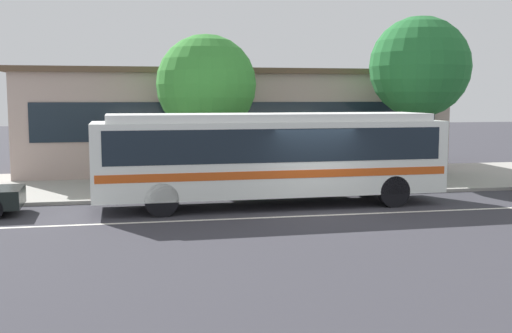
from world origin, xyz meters
TOP-DOWN VIEW (x-y plane):
  - ground_plane at (0.00, 0.00)m, footprint 120.00×120.00m
  - sidewalk_slab at (0.00, 6.51)m, footprint 60.00×8.00m
  - lane_stripe_center at (0.00, -0.80)m, footprint 56.00×0.16m
  - transit_bus at (-1.10, 1.16)m, footprint 11.08×2.80m
  - pedestrian_waiting_near_sign at (1.81, 4.67)m, footprint 0.41×0.41m
  - pedestrian_walking_along_curb at (2.95, 3.12)m, footprint 0.40×0.40m
  - pedestrian_standing_by_tree at (-0.71, 4.46)m, footprint 0.35×0.35m
  - bus_stop_sign at (3.28, 2.81)m, footprint 0.11×0.44m
  - street_tree_near_stop at (-2.56, 5.98)m, footprint 3.86×3.86m
  - street_tree_mid_block at (6.00, 5.38)m, footprint 4.05×4.05m
  - station_building at (-0.70, 11.52)m, footprint 19.37×7.67m

SIDE VIEW (x-z plane):
  - ground_plane at x=0.00m, z-range 0.00..0.00m
  - lane_stripe_center at x=0.00m, z-range 0.00..0.01m
  - sidewalk_slab at x=0.00m, z-range 0.00..0.12m
  - pedestrian_walking_along_curb at x=2.95m, z-range 0.25..1.86m
  - pedestrian_standing_by_tree at x=-0.71m, z-range 0.26..1.96m
  - pedestrian_waiting_near_sign at x=1.81m, z-range 0.27..1.97m
  - transit_bus at x=-1.10m, z-range 0.24..3.18m
  - bus_stop_sign at x=3.28m, z-range 0.48..3.03m
  - station_building at x=-0.70m, z-range 0.01..4.70m
  - street_tree_near_stop at x=-2.56m, z-range 1.06..6.80m
  - street_tree_mid_block at x=6.00m, z-range 1.36..7.94m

